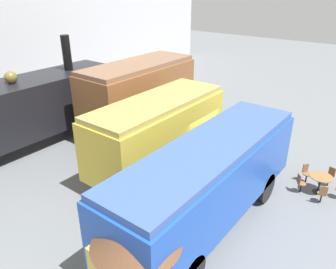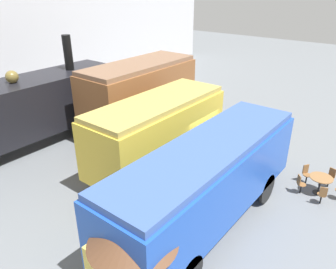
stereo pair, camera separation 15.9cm
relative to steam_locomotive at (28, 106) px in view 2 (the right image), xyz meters
name	(u,v)px [view 2 (the right image)]	position (x,y,z in m)	size (l,w,h in m)	color
ground_plane	(197,161)	(3.81, -8.37, -2.13)	(80.00, 80.00, 0.00)	slate
backdrop_wall	(17,39)	(3.81, 7.07, 2.37)	(44.00, 0.15, 9.00)	silver
steam_locomotive	(28,106)	(0.00, 0.00, 0.00)	(10.60, 2.82, 5.49)	black
passenger_coach_wooden	(140,91)	(4.84, -3.63, 0.35)	(7.13, 2.76, 4.12)	brown
passenger_coach_vintage	(158,130)	(1.94, -7.40, 0.00)	(7.08, 2.56, 3.56)	gold
streamlined_locomotive	(220,168)	(0.89, -11.22, -0.09)	(11.07, 2.46, 3.36)	blue
cafe_table_near	(321,180)	(4.77, -13.91, -1.50)	(0.94, 0.94, 0.78)	black
cafe_chair_0	(331,176)	(5.59, -14.12, -1.62)	(0.38, 0.36, 0.87)	black
cafe_chair_1	(306,173)	(5.23, -13.20, -1.62)	(0.39, 0.40, 0.87)	black
cafe_chair_2	(300,183)	(4.24, -13.26, -1.62)	(0.40, 0.41, 0.87)	black
cafe_chair_3	(322,194)	(3.99, -14.22, -1.62)	(0.39, 0.38, 0.87)	black
visitor_person	(220,150)	(3.99, -9.49, -1.19)	(0.34, 0.34, 1.72)	#262633
ticket_kiosk	(134,259)	(-3.88, -11.47, -0.45)	(2.34, 2.34, 3.00)	#DBC151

